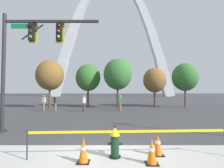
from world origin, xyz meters
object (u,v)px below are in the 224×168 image
pedestrian_walking_right (45,103)px  pedestrian_near_trees (85,103)px  traffic_signal_gantry (27,51)px  pedestrian_walking_left (56,103)px  traffic_cone_mid_sidewalk (153,151)px  pedestrian_standing_center (121,103)px  fire_hydrant (116,142)px  traffic_cone_by_hydrant (84,150)px  traffic_cone_curb_edge (159,144)px  monument_arch (112,42)px

pedestrian_walking_right → pedestrian_near_trees: size_ratio=1.00×
traffic_signal_gantry → pedestrian_walking_left: bearing=98.9°
traffic_cone_mid_sidewalk → pedestrian_standing_center: (-0.28, 12.63, 0.46)m
pedestrian_near_trees → pedestrian_walking_right: bearing=169.7°
pedestrian_walking_left → pedestrian_standing_center: bearing=2.0°
pedestrian_walking_right → fire_hydrant: bearing=-59.9°
fire_hydrant → traffic_cone_mid_sidewalk: 1.14m
traffic_cone_by_hydrant → pedestrian_standing_center: (1.66, 12.53, 0.46)m
traffic_cone_curb_edge → monument_arch: monument_arch is taller
pedestrian_standing_center → monument_arch: bearing=91.2°
traffic_signal_gantry → pedestrian_standing_center: traffic_signal_gantry is taller
traffic_cone_curb_edge → pedestrian_walking_right: (-8.54, 12.20, 0.46)m
traffic_signal_gantry → pedestrian_walking_left: size_ratio=3.77×
traffic_cone_mid_sidewalk → traffic_cone_curb_edge: bearing=62.2°
traffic_cone_by_hydrant → pedestrian_standing_center: 12.65m
pedestrian_walking_right → pedestrian_walking_left: bearing=-18.8°
fire_hydrant → traffic_cone_curb_edge: size_ratio=1.36×
traffic_cone_mid_sidewalk → pedestrian_standing_center: size_ratio=0.46×
pedestrian_walking_left → pedestrian_standing_center: size_ratio=1.00×
fire_hydrant → monument_arch: size_ratio=0.02×
fire_hydrant → pedestrian_standing_center: pedestrian_standing_center is taller
traffic_cone_curb_edge → traffic_signal_gantry: size_ratio=0.12×
pedestrian_walking_left → pedestrian_near_trees: 2.93m
traffic_cone_mid_sidewalk → pedestrian_walking_right: size_ratio=0.46×
traffic_cone_by_hydrant → pedestrian_walking_right: 14.22m
fire_hydrant → pedestrian_near_trees: (-2.89, 11.60, 0.35)m
traffic_cone_mid_sidewalk → pedestrian_walking_right: bearing=122.5°
traffic_cone_by_hydrant → pedestrian_walking_left: pedestrian_walking_left is taller
traffic_cone_by_hydrant → pedestrian_standing_center: bearing=82.5°
traffic_cone_by_hydrant → monument_arch: 60.09m
traffic_signal_gantry → pedestrian_standing_center: (5.18, 8.93, -3.25)m
pedestrian_walking_left → pedestrian_near_trees: bearing=-6.1°
pedestrian_near_trees → fire_hydrant: bearing=-76.0°
traffic_cone_mid_sidewalk → monument_arch: monument_arch is taller
fire_hydrant → pedestrian_walking_left: bearing=116.0°
monument_arch → pedestrian_walking_right: size_ratio=29.26×
fire_hydrant → pedestrian_near_trees: pedestrian_near_trees is taller
traffic_cone_by_hydrant → pedestrian_walking_right: (-6.26, 12.76, 0.46)m
traffic_signal_gantry → pedestrian_walking_right: traffic_signal_gantry is taller
pedestrian_standing_center → pedestrian_walking_right: (-7.92, 0.23, 0.00)m
traffic_cone_by_hydrant → pedestrian_walking_left: (-4.89, 12.30, 0.46)m
traffic_cone_curb_edge → pedestrian_near_trees: size_ratio=0.46×
monument_arch → traffic_cone_mid_sidewalk: bearing=-88.8°
pedestrian_walking_left → monument_arch: bearing=82.8°
traffic_cone_by_hydrant → traffic_cone_mid_sidewalk: 1.94m
fire_hydrant → traffic_cone_curb_edge: fire_hydrant is taller
monument_arch → pedestrian_walking_left: 48.78m
traffic_cone_mid_sidewalk → pedestrian_near_trees: 12.71m
pedestrian_standing_center → traffic_cone_curb_edge: bearing=-87.0°
traffic_cone_mid_sidewalk → monument_arch: bearing=91.2°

